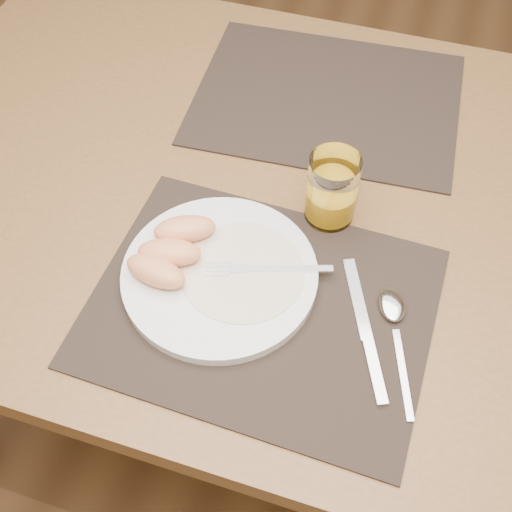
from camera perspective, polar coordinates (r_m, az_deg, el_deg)
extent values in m
plane|color=brown|center=(1.63, 2.36, -12.12)|extent=(5.00, 5.00, 0.00)
cube|color=brown|center=(1.01, 3.74, 5.10)|extent=(1.40, 0.90, 0.04)
cylinder|color=brown|center=(1.71, -14.25, 10.22)|extent=(0.06, 0.06, 0.71)
cube|color=black|center=(0.87, 0.47, -4.50)|extent=(0.46, 0.36, 0.00)
cube|color=black|center=(1.15, 6.32, 13.74)|extent=(0.47, 0.38, 0.00)
cylinder|color=white|center=(0.88, -3.24, -1.67)|extent=(0.27, 0.27, 0.02)
cylinder|color=white|center=(0.87, -1.20, -1.32)|extent=(0.17, 0.17, 0.00)
cube|color=silver|center=(0.88, 3.13, -1.15)|extent=(0.11, 0.04, 0.00)
cube|color=silver|center=(0.88, -1.45, -1.15)|extent=(0.03, 0.02, 0.00)
cube|color=silver|center=(0.88, -3.41, -1.14)|extent=(0.04, 0.03, 0.00)
cube|color=silver|center=(0.88, 9.00, -3.74)|extent=(0.07, 0.13, 0.00)
cube|color=silver|center=(0.83, 10.53, -10.05)|extent=(0.05, 0.09, 0.01)
cube|color=silver|center=(0.83, 12.91, -10.18)|extent=(0.05, 0.12, 0.00)
ellipsoid|color=silver|center=(0.88, 12.01, -4.19)|extent=(0.05, 0.07, 0.01)
cylinder|color=white|center=(0.92, 6.78, 5.96)|extent=(0.07, 0.07, 0.11)
cylinder|color=#FFB215|center=(0.95, 6.61, 4.74)|extent=(0.06, 0.06, 0.04)
ellipsoid|color=#EC9860|center=(0.86, -8.90, -1.36)|extent=(0.09, 0.05, 0.04)
ellipsoid|color=#EC9860|center=(0.88, -7.70, 0.32)|extent=(0.10, 0.06, 0.04)
ellipsoid|color=#EC9860|center=(0.90, -6.35, 2.39)|extent=(0.10, 0.08, 0.04)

